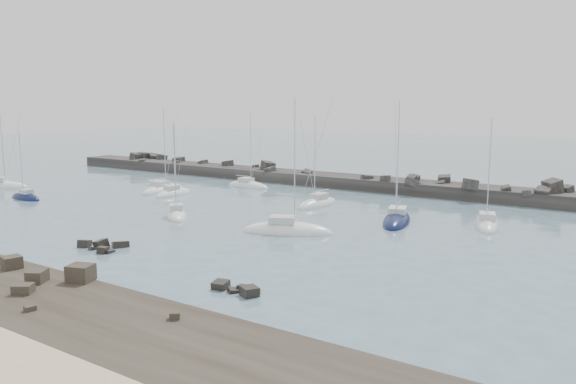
# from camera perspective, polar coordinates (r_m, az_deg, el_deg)

# --- Properties ---
(ground) EXTENTS (400.00, 400.00, 0.00)m
(ground) POSITION_cam_1_polar(r_m,az_deg,el_deg) (57.98, -8.92, -4.35)
(ground) COLOR slate
(ground) RESTS_ON ground
(rock_cluster_near) EXTENTS (4.76, 3.95, 1.42)m
(rock_cluster_near) POSITION_cam_1_polar(r_m,az_deg,el_deg) (54.81, -18.06, -5.32)
(rock_cluster_near) COLOR black
(rock_cluster_near) RESTS_ON ground
(rock_cluster_far) EXTENTS (4.05, 1.92, 1.12)m
(rock_cluster_far) POSITION_cam_1_polar(r_m,az_deg,el_deg) (40.62, -5.15, -9.93)
(rock_cluster_far) COLOR black
(rock_cluster_far) RESTS_ON ground
(breakwater) EXTENTS (115.00, 7.59, 5.05)m
(breakwater) POSITION_cam_1_polar(r_m,az_deg,el_deg) (92.46, 3.80, 0.90)
(breakwater) COLOR #292725
(breakwater) RESTS_ON ground
(sailboat_0) EXTENTS (8.33, 6.82, 13.31)m
(sailboat_0) POSITION_cam_1_polar(r_m,az_deg,el_deg) (99.56, -27.11, 0.43)
(sailboat_0) COLOR white
(sailboat_0) RESTS_ON ground
(sailboat_1) EXTENTS (2.58, 7.28, 11.40)m
(sailboat_1) POSITION_cam_1_polar(r_m,az_deg,el_deg) (83.93, -11.56, -0.20)
(sailboat_1) COLOR white
(sailboat_1) RESTS_ON ground
(sailboat_2) EXTENTS (6.54, 2.36, 10.35)m
(sailboat_2) POSITION_cam_1_polar(r_m,az_deg,el_deg) (86.84, -25.10, -0.56)
(sailboat_2) COLOR #0E163D
(sailboat_2) RESTS_ON ground
(sailboat_3) EXTENTS (3.30, 8.89, 13.78)m
(sailboat_3) POSITION_cam_1_polar(r_m,az_deg,el_deg) (87.67, -12.60, 0.16)
(sailboat_3) COLOR white
(sailboat_3) RESTS_ON ground
(sailboat_4) EXTENTS (8.08, 2.82, 12.57)m
(sailboat_4) POSITION_cam_1_polar(r_m,az_deg,el_deg) (90.12, -4.09, 0.59)
(sailboat_4) COLOR white
(sailboat_4) RESTS_ON ground
(sailboat_5) EXTENTS (6.97, 6.77, 11.83)m
(sailboat_5) POSITION_cam_1_polar(r_m,az_deg,el_deg) (68.02, -11.28, -2.32)
(sailboat_5) COLOR white
(sailboat_5) RESTS_ON ground
(sailboat_6) EXTENTS (3.12, 8.10, 12.59)m
(sailboat_6) POSITION_cam_1_polar(r_m,az_deg,el_deg) (73.78, 3.01, -1.27)
(sailboat_6) COLOR white
(sailboat_6) RESTS_ON ground
(sailboat_7) EXTENTS (9.87, 6.54, 14.96)m
(sailboat_7) POSITION_cam_1_polar(r_m,az_deg,el_deg) (58.26, -0.09, -4.03)
(sailboat_7) COLOR white
(sailboat_7) RESTS_ON ground
(sailboat_8) EXTENTS (5.36, 9.74, 14.64)m
(sailboat_8) POSITION_cam_1_polar(r_m,az_deg,el_deg) (64.44, 10.99, -2.93)
(sailboat_8) COLOR #0E163D
(sailboat_8) RESTS_ON ground
(sailboat_9) EXTENTS (4.77, 8.46, 12.79)m
(sailboat_9) POSITION_cam_1_polar(r_m,az_deg,el_deg) (65.04, 19.52, -3.18)
(sailboat_9) COLOR white
(sailboat_9) RESTS_ON ground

